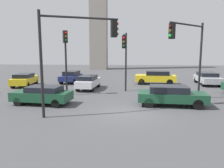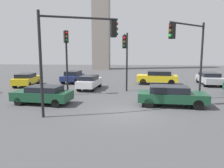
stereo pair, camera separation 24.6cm
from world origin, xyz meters
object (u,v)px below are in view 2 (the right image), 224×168
object	(u,v)px
car_2	(210,78)
car_3	(26,79)
car_8	(90,82)
car_5	(73,76)
car_0	(171,95)
traffic_light_4	(76,42)
car_1	(157,77)
traffic_light_2	(189,45)
car_7	(43,94)
traffic_light_0	(126,51)
traffic_light_1	(67,51)

from	to	relation	value
car_2	car_3	size ratio (longest dim) A/B	1.13
car_8	car_5	bearing A→B (deg)	38.46
car_0	car_3	distance (m)	15.95
traffic_light_4	car_8	bearing A→B (deg)	73.46
traffic_light_4	car_1	distance (m)	14.29
traffic_light_4	traffic_light_2	bearing A→B (deg)	4.57
traffic_light_4	car_7	bearing A→B (deg)	120.73
traffic_light_0	car_3	distance (m)	11.82
car_0	car_5	distance (m)	14.38
traffic_light_4	car_1	xyz separation A→B (m)	(6.13, 12.45, -3.43)
traffic_light_2	traffic_light_0	bearing A→B (deg)	-74.44
car_3	car_7	size ratio (longest dim) A/B	0.98
car_0	traffic_light_0	bearing A→B (deg)	134.17
traffic_light_1	car_8	world-z (taller)	traffic_light_1
traffic_light_0	car_3	world-z (taller)	traffic_light_0
traffic_light_1	traffic_light_4	distance (m)	6.05
car_5	car_8	size ratio (longest dim) A/B	0.98
traffic_light_1	car_0	bearing A→B (deg)	32.08
car_5	traffic_light_1	bearing A→B (deg)	17.29
traffic_light_4	traffic_light_0	bearing A→B (deg)	44.58
car_1	traffic_light_1	bearing A→B (deg)	44.16
car_5	car_7	distance (m)	10.83
traffic_light_0	car_5	distance (m)	9.81
car_2	car_8	xyz separation A→B (m)	(-12.89, -4.03, 0.00)
car_1	car_2	xyz separation A→B (m)	(5.80, 0.21, -0.08)
car_2	car_5	xyz separation A→B (m)	(-15.79, 0.44, -0.00)
traffic_light_0	car_8	xyz separation A→B (m)	(-3.62, 2.19, -3.02)
traffic_light_1	car_3	xyz separation A→B (m)	(-5.90, 4.44, -3.04)
traffic_light_1	car_1	bearing A→B (deg)	91.80
traffic_light_2	traffic_light_4	bearing A→B (deg)	-16.67
traffic_light_0	car_1	xyz separation A→B (m)	(3.46, 6.02, -2.94)
car_8	traffic_light_1	bearing A→B (deg)	161.84
traffic_light_1	car_1	distance (m)	11.25
car_3	car_8	xyz separation A→B (m)	(7.22, -1.41, 0.01)
car_0	car_1	size ratio (longest dim) A/B	1.02
car_8	traffic_light_0	bearing A→B (deg)	-115.77
traffic_light_4	car_5	world-z (taller)	traffic_light_4
traffic_light_2	car_1	xyz separation A→B (m)	(-1.11, 8.69, -3.38)
traffic_light_4	car_8	world-z (taller)	traffic_light_4
traffic_light_2	car_1	world-z (taller)	traffic_light_2
car_7	traffic_light_0	bearing A→B (deg)	-138.45
traffic_light_2	car_0	xyz separation A→B (m)	(-1.33, -1.23, -3.45)
traffic_light_4	car_5	distance (m)	14.09
car_7	car_0	bearing A→B (deg)	-172.57
car_2	traffic_light_4	bearing A→B (deg)	-40.14
car_7	car_3	bearing A→B (deg)	-50.86
traffic_light_1	car_2	xyz separation A→B (m)	(14.21, 7.07, -3.03)
car_5	car_7	xyz separation A→B (m)	(0.76, -10.80, -0.04)
traffic_light_4	car_1	world-z (taller)	traffic_light_4
traffic_light_2	car_0	distance (m)	3.90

